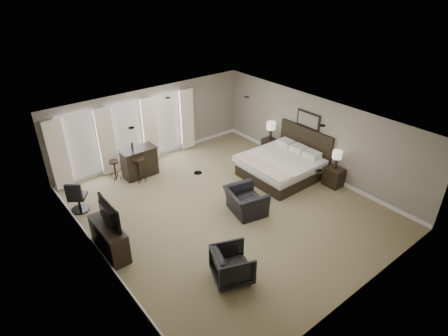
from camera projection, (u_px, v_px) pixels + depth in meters
room at (227, 169)px, 10.39m from camera, size 7.60×8.60×2.64m
window_bay at (128, 135)px, 12.69m from camera, size 5.25×0.20×2.30m
bed at (282, 157)px, 12.28m from camera, size 2.32×2.21×1.47m
nightstand_near at (334, 177)px, 11.98m from camera, size 0.46×0.56×0.61m
nightstand_far at (270, 147)px, 13.97m from camera, size 0.44×0.53×0.58m
lamp_near at (336, 160)px, 11.68m from camera, size 0.30×0.30×0.62m
lamp_far at (271, 131)px, 13.66m from camera, size 0.33×0.33×0.69m
wall_art at (308, 120)px, 12.39m from camera, size 0.04×0.96×0.56m
dresser at (109, 239)px, 9.17m from camera, size 0.45×1.40×0.81m
tv at (106, 223)px, 8.94m from camera, size 0.64×1.11×0.15m
armchair_near at (246, 198)px, 10.62m from camera, size 0.96×1.25×0.98m
armchair_far at (232, 263)px, 8.38m from camera, size 1.04×1.08×0.87m
bar_counter at (139, 162)px, 12.44m from camera, size 1.15×0.60×1.01m
bar_stool_left at (115, 170)px, 12.27m from camera, size 0.40×0.40×0.70m
bar_stool_right at (139, 170)px, 12.16m from camera, size 0.46×0.46×0.84m
desk_chair at (77, 196)px, 10.67m from camera, size 0.71×0.71×1.01m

